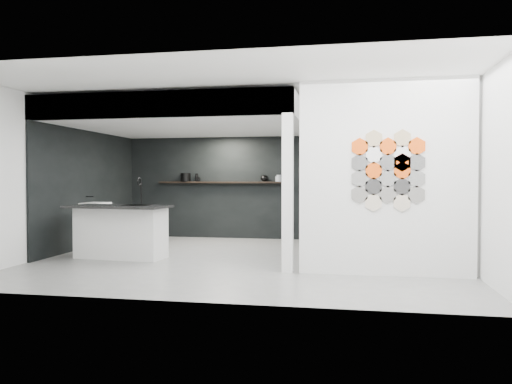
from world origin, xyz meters
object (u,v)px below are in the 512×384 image
object	(u,v)px
glass_vase	(279,178)
bottle_dark	(197,178)
wall_basin	(95,206)
kettle	(264,178)
utensil_cup	(199,179)
partition_panel	(386,178)
kitchen_island	(121,231)
stockpot	(186,177)
glass_bowl	(279,179)

from	to	relation	value
glass_vase	bottle_dark	distance (m)	1.94
wall_basin	kettle	world-z (taller)	kettle
utensil_cup	glass_vase	bearing A→B (deg)	0.00
kettle	bottle_dark	distance (m)	1.61
bottle_dark	partition_panel	bearing A→B (deg)	-43.90
wall_basin	kitchen_island	distance (m)	1.53
stockpot	bottle_dark	size ratio (longest dim) A/B	1.29
kitchen_island	glass_vase	world-z (taller)	glass_vase
partition_panel	stockpot	xyz separation A→B (m)	(-4.28, 3.87, 0.02)
bottle_dark	glass_vase	bearing A→B (deg)	0.00
wall_basin	kitchen_island	size ratio (longest dim) A/B	0.33
stockpot	bottle_dark	distance (m)	0.27
partition_panel	kettle	size ratio (longest dim) A/B	16.13
partition_panel	glass_bowl	xyz separation A→B (m)	(-2.08, 3.87, -0.02)
utensil_cup	stockpot	bearing A→B (deg)	180.00
glass_bowl	partition_panel	bearing A→B (deg)	-61.77
wall_basin	bottle_dark	bearing A→B (deg)	54.94
glass_bowl	glass_vase	bearing A→B (deg)	0.00
bottle_dark	glass_bowl	bearing A→B (deg)	0.00
partition_panel	stockpot	bearing A→B (deg)	137.95
stockpot	wall_basin	bearing A→B (deg)	-119.75
kettle	stockpot	bearing A→B (deg)	158.30
wall_basin	glass_bowl	world-z (taller)	glass_bowl
partition_panel	glass_bowl	distance (m)	4.39
stockpot	glass_vase	bearing A→B (deg)	0.00
kitchen_island	stockpot	xyz separation A→B (m)	(0.14, 3.12, 0.94)
glass_vase	stockpot	bearing A→B (deg)	180.00
wall_basin	partition_panel	bearing A→B (deg)	-18.23
kettle	glass_vase	world-z (taller)	glass_vase
partition_panel	glass_bowl	world-z (taller)	partition_panel
partition_panel	stockpot	distance (m)	5.77
glass_vase	bottle_dark	size ratio (longest dim) A/B	0.83
wall_basin	kitchen_island	world-z (taller)	kitchen_island
wall_basin	utensil_cup	world-z (taller)	utensil_cup
kettle	bottle_dark	xyz separation A→B (m)	(-1.61, 0.00, 0.02)
kettle	bottle_dark	size ratio (longest dim) A/B	0.95
glass_bowl	utensil_cup	distance (m)	1.89
kitchen_island	stockpot	world-z (taller)	stockpot
wall_basin	utensil_cup	distance (m)	2.60
kitchen_island	kettle	xyz separation A→B (m)	(2.01, 3.12, 0.92)
kettle	bottle_dark	bearing A→B (deg)	158.30
partition_panel	bottle_dark	xyz separation A→B (m)	(-4.02, 3.87, 0.01)
wall_basin	stockpot	world-z (taller)	stockpot
glass_vase	utensil_cup	world-z (taller)	glass_vase
kitchen_island	kettle	distance (m)	3.82
stockpot	utensil_cup	world-z (taller)	stockpot
kettle	utensil_cup	distance (m)	1.56
kitchen_island	kettle	bearing A→B (deg)	62.05
glass_bowl	stockpot	bearing A→B (deg)	180.00
wall_basin	stockpot	bearing A→B (deg)	60.25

